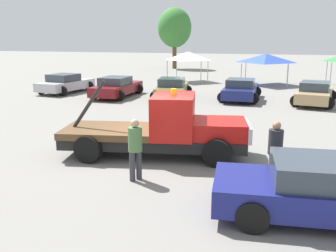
{
  "coord_description": "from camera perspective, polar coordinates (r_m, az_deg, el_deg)",
  "views": [
    {
      "loc": [
        3.98,
        -11.31,
        3.86
      ],
      "look_at": [
        0.5,
        0.0,
        1.05
      ],
      "focal_mm": 40.0,
      "sensor_mm": 36.0,
      "label": 1
    }
  ],
  "objects": [
    {
      "name": "ground_plane",
      "position": [
        12.6,
        -2.18,
        -4.5
      ],
      "size": [
        160.0,
        160.0,
        0.0
      ],
      "primitive_type": "plane",
      "color": "gray"
    },
    {
      "name": "tow_truck",
      "position": [
        12.31,
        -0.53,
        -0.56
      ],
      "size": [
        6.36,
        3.05,
        2.51
      ],
      "rotation": [
        0.0,
        0.0,
        0.19
      ],
      "color": "black",
      "rests_on": "ground"
    },
    {
      "name": "foreground_car",
      "position": [
        8.87,
        23.89,
        -9.08
      ],
      "size": [
        5.37,
        2.48,
        1.34
      ],
      "rotation": [
        0.0,
        0.0,
        0.11
      ],
      "color": "navy",
      "rests_on": "ground"
    },
    {
      "name": "person_near_truck",
      "position": [
        10.34,
        16.02,
        -3.25
      ],
      "size": [
        0.38,
        0.38,
        1.73
      ],
      "rotation": [
        0.0,
        0.0,
        2.44
      ],
      "color": "#847051",
      "rests_on": "ground"
    },
    {
      "name": "person_at_hood",
      "position": [
        10.22,
        -5.02,
        -2.96
      ],
      "size": [
        0.38,
        0.38,
        1.73
      ],
      "rotation": [
        0.0,
        0.0,
        2.49
      ],
      "color": "#38383D",
      "rests_on": "ground"
    },
    {
      "name": "parked_car_silver",
      "position": [
        27.84,
        -15.37,
        6.26
      ],
      "size": [
        2.9,
        4.61,
        1.34
      ],
      "rotation": [
        0.0,
        0.0,
        1.43
      ],
      "color": "#B7B7BC",
      "rests_on": "ground"
    },
    {
      "name": "parked_car_maroon",
      "position": [
        25.14,
        -7.84,
        5.9
      ],
      "size": [
        2.46,
        4.76,
        1.34
      ],
      "rotation": [
        0.0,
        0.0,
        1.58
      ],
      "color": "maroon",
      "rests_on": "ground"
    },
    {
      "name": "parked_car_olive",
      "position": [
        24.25,
        0.61,
        5.75
      ],
      "size": [
        2.84,
        4.67,
        1.34
      ],
      "rotation": [
        0.0,
        0.0,
        1.74
      ],
      "color": "olive",
      "rests_on": "ground"
    },
    {
      "name": "parked_car_navy",
      "position": [
        24.1,
        10.99,
        5.46
      ],
      "size": [
        2.5,
        4.45,
        1.34
      ],
      "rotation": [
        0.0,
        0.0,
        1.58
      ],
      "color": "navy",
      "rests_on": "ground"
    },
    {
      "name": "parked_car_tan",
      "position": [
        23.83,
        21.46,
        4.69
      ],
      "size": [
        2.83,
        4.88,
        1.34
      ],
      "rotation": [
        0.0,
        0.0,
        1.42
      ],
      "color": "tan",
      "rests_on": "ground"
    },
    {
      "name": "canopy_tent_white",
      "position": [
        33.6,
        3.11,
        10.62
      ],
      "size": [
        3.05,
        3.05,
        2.64
      ],
      "color": "#9E9EA3",
      "rests_on": "ground"
    },
    {
      "name": "canopy_tent_blue",
      "position": [
        32.26,
        14.72,
        9.96
      ],
      "size": [
        3.63,
        3.63,
        2.55
      ],
      "color": "#9E9EA3",
      "rests_on": "ground"
    },
    {
      "name": "tree_left",
      "position": [
        47.86,
        1.01,
        14.73
      ],
      "size": [
        4.18,
        4.18,
        7.46
      ],
      "color": "brown",
      "rests_on": "ground"
    },
    {
      "name": "traffic_cone",
      "position": [
        17.0,
        0.97,
        1.11
      ],
      "size": [
        0.4,
        0.4,
        0.55
      ],
      "color": "black",
      "rests_on": "ground"
    }
  ]
}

